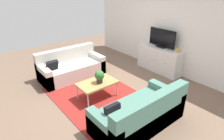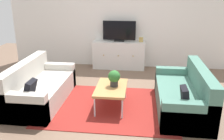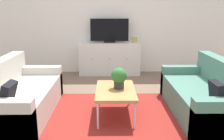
{
  "view_description": "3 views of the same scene",
  "coord_description": "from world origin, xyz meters",
  "px_view_note": "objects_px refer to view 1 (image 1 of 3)",
  "views": [
    {
      "loc": [
        3.37,
        -2.38,
        2.58
      ],
      "look_at": [
        0.0,
        0.33,
        0.59
      ],
      "focal_mm": 30.47,
      "sensor_mm": 36.0,
      "label": 1
    },
    {
      "loc": [
        0.56,
        -4.34,
        2.19
      ],
      "look_at": [
        0.0,
        0.33,
        0.59
      ],
      "focal_mm": 38.84,
      "sensor_mm": 36.0,
      "label": 2
    },
    {
      "loc": [
        -0.05,
        -3.58,
        1.57
      ],
      "look_at": [
        0.0,
        0.33,
        0.59
      ],
      "focal_mm": 39.41,
      "sensor_mm": 36.0,
      "label": 3
    }
  ],
  "objects_px": {
    "potted_plant": "(99,76)",
    "tv_console": "(159,59)",
    "flat_screen_tv": "(162,38)",
    "mantel_clock": "(178,50)",
    "couch_left_side": "(71,68)",
    "couch_right_side": "(141,115)",
    "coffee_table": "(97,84)"
  },
  "relations": [
    {
      "from": "couch_left_side",
      "to": "couch_right_side",
      "type": "height_order",
      "value": "same"
    },
    {
      "from": "flat_screen_tv",
      "to": "mantel_clock",
      "type": "height_order",
      "value": "flat_screen_tv"
    },
    {
      "from": "potted_plant",
      "to": "mantel_clock",
      "type": "distance_m",
      "value": 2.45
    },
    {
      "from": "tv_console",
      "to": "mantel_clock",
      "type": "height_order",
      "value": "mantel_clock"
    },
    {
      "from": "couch_left_side",
      "to": "flat_screen_tv",
      "type": "distance_m",
      "value": 2.88
    },
    {
      "from": "couch_right_side",
      "to": "potted_plant",
      "type": "distance_m",
      "value": 1.38
    },
    {
      "from": "flat_screen_tv",
      "to": "mantel_clock",
      "type": "distance_m",
      "value": 0.64
    },
    {
      "from": "couch_right_side",
      "to": "coffee_table",
      "type": "bearing_deg",
      "value": -177.62
    },
    {
      "from": "flat_screen_tv",
      "to": "mantel_clock",
      "type": "xyz_separation_m",
      "value": [
        0.6,
        -0.02,
        -0.21
      ]
    },
    {
      "from": "mantel_clock",
      "to": "couch_right_side",
      "type": "bearing_deg",
      "value": -69.94
    },
    {
      "from": "coffee_table",
      "to": "mantel_clock",
      "type": "height_order",
      "value": "mantel_clock"
    },
    {
      "from": "couch_left_side",
      "to": "mantel_clock",
      "type": "bearing_deg",
      "value": 49.81
    },
    {
      "from": "coffee_table",
      "to": "potted_plant",
      "type": "xyz_separation_m",
      "value": [
        0.05,
        0.04,
        0.2
      ]
    },
    {
      "from": "potted_plant",
      "to": "flat_screen_tv",
      "type": "relative_size",
      "value": 0.34
    },
    {
      "from": "couch_left_side",
      "to": "mantel_clock",
      "type": "height_order",
      "value": "mantel_clock"
    },
    {
      "from": "couch_left_side",
      "to": "mantel_clock",
      "type": "relative_size",
      "value": 14.27
    },
    {
      "from": "coffee_table",
      "to": "tv_console",
      "type": "xyz_separation_m",
      "value": [
        -0.08,
        2.43,
        -0.0
      ]
    },
    {
      "from": "couch_right_side",
      "to": "tv_console",
      "type": "bearing_deg",
      "value": 121.78
    },
    {
      "from": "tv_console",
      "to": "flat_screen_tv",
      "type": "height_order",
      "value": "flat_screen_tv"
    },
    {
      "from": "potted_plant",
      "to": "tv_console",
      "type": "relative_size",
      "value": 0.21
    },
    {
      "from": "potted_plant",
      "to": "couch_left_side",
      "type": "bearing_deg",
      "value": 179.22
    },
    {
      "from": "potted_plant",
      "to": "tv_console",
      "type": "xyz_separation_m",
      "value": [
        -0.13,
        2.4,
        -0.21
      ]
    },
    {
      "from": "potted_plant",
      "to": "tv_console",
      "type": "bearing_deg",
      "value": 93.11
    },
    {
      "from": "couch_left_side",
      "to": "flat_screen_tv",
      "type": "bearing_deg",
      "value": 59.65
    },
    {
      "from": "couch_left_side",
      "to": "potted_plant",
      "type": "distance_m",
      "value": 1.57
    },
    {
      "from": "tv_console",
      "to": "coffee_table",
      "type": "bearing_deg",
      "value": -88.11
    },
    {
      "from": "coffee_table",
      "to": "flat_screen_tv",
      "type": "height_order",
      "value": "flat_screen_tv"
    },
    {
      "from": "tv_console",
      "to": "flat_screen_tv",
      "type": "distance_m",
      "value": 0.67
    },
    {
      "from": "couch_right_side",
      "to": "coffee_table",
      "type": "relative_size",
      "value": 2.01
    },
    {
      "from": "couch_right_side",
      "to": "couch_left_side",
      "type": "bearing_deg",
      "value": 180.0
    },
    {
      "from": "mantel_clock",
      "to": "coffee_table",
      "type": "bearing_deg",
      "value": -102.16
    },
    {
      "from": "couch_right_side",
      "to": "tv_console",
      "type": "height_order",
      "value": "couch_right_side"
    }
  ]
}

